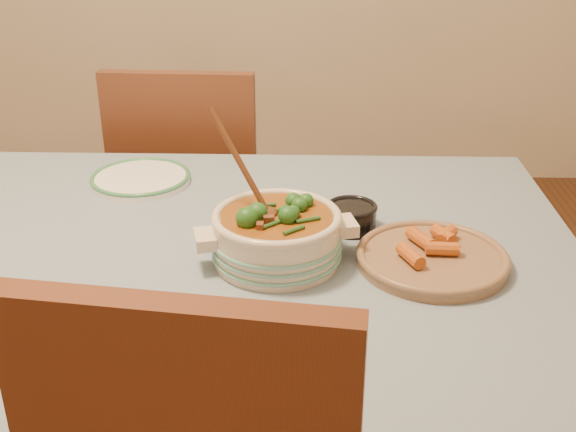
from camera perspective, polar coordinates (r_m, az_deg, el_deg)
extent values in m
cube|color=brown|center=(1.47, -9.91, -3.72)|extent=(1.60, 1.00, 0.05)
cube|color=#7E8DA4|center=(1.45, -9.99, -2.76)|extent=(1.68, 1.08, 0.01)
cylinder|color=brown|center=(2.05, 13.94, -7.22)|extent=(0.07, 0.07, 0.70)
cylinder|color=beige|center=(1.37, -0.90, -1.83)|extent=(0.29, 0.29, 0.09)
torus|color=beige|center=(1.35, -0.91, -0.06)|extent=(0.25, 0.25, 0.02)
cube|color=beige|center=(1.39, 4.55, -0.78)|extent=(0.05, 0.07, 0.02)
cube|color=beige|center=(1.35, -6.55, -1.84)|extent=(0.05, 0.07, 0.02)
cylinder|color=#964F15|center=(1.35, -0.91, -0.29)|extent=(0.21, 0.21, 0.02)
cylinder|color=white|center=(1.77, -11.56, 2.84)|extent=(0.27, 0.27, 0.02)
torus|color=#3B8354|center=(1.77, -11.58, 3.06)|extent=(0.24, 0.24, 0.01)
cylinder|color=black|center=(1.51, 5.02, -0.16)|extent=(0.11, 0.11, 0.05)
torus|color=black|center=(1.50, 5.06, 0.74)|extent=(0.11, 0.11, 0.01)
cylinder|color=black|center=(1.50, 5.05, 0.38)|extent=(0.09, 0.09, 0.01)
cylinder|color=#8D6D4E|center=(1.40, 11.30, -3.44)|extent=(0.35, 0.35, 0.02)
torus|color=#8D6D4E|center=(1.40, 11.34, -3.08)|extent=(0.29, 0.29, 0.02)
cube|color=brown|center=(2.38, -7.17, 1.43)|extent=(0.45, 0.45, 0.04)
cube|color=brown|center=(2.12, -8.47, 5.03)|extent=(0.44, 0.06, 0.47)
cylinder|color=brown|center=(2.63, -2.15, -1.67)|extent=(0.04, 0.04, 0.47)
cylinder|color=brown|center=(2.69, -10.10, -1.40)|extent=(0.04, 0.04, 0.47)
cylinder|color=brown|center=(2.30, -3.10, -5.92)|extent=(0.04, 0.04, 0.47)
cylinder|color=brown|center=(2.37, -12.14, -5.48)|extent=(0.04, 0.04, 0.47)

